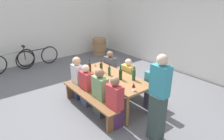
{
  "coord_description": "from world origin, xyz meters",
  "views": [
    {
      "loc": [
        3.48,
        -2.73,
        2.62
      ],
      "look_at": [
        0.0,
        0.0,
        0.9
      ],
      "focal_mm": 31.13,
      "sensor_mm": 36.0,
      "label": 1
    }
  ],
  "objects_px": {
    "wine_glass_1": "(134,85)",
    "seated_guest_near_3": "(115,104)",
    "parked_bicycle_1": "(12,61)",
    "seated_guest_near_2": "(100,94)",
    "seated_guest_near_1": "(86,86)",
    "wine_bottle_4": "(101,67)",
    "wine_glass_0": "(95,65)",
    "wine_bottle_3": "(109,71)",
    "tasting_table": "(112,78)",
    "bench_near": "(88,98)",
    "bench_far": "(132,83)",
    "wine_bottle_0": "(90,67)",
    "wine_bottle_2": "(134,75)",
    "seated_guest_far_2": "(152,89)",
    "wine_barrel": "(99,47)",
    "seated_guest_far_1": "(128,79)",
    "seated_guest_far_0": "(110,70)",
    "parked_bicycle_0": "(38,57)",
    "wine_bottle_1": "(121,74)",
    "standing_host": "(158,100)",
    "seated_guest_near_0": "(78,78)"
  },
  "relations": [
    {
      "from": "seated_guest_near_1",
      "to": "wine_glass_1",
      "type": "bearing_deg",
      "value": -71.01
    },
    {
      "from": "wine_bottle_2",
      "to": "seated_guest_far_2",
      "type": "distance_m",
      "value": 0.56
    },
    {
      "from": "seated_guest_far_2",
      "to": "wine_barrel",
      "type": "relative_size",
      "value": 1.47
    },
    {
      "from": "seated_guest_far_0",
      "to": "seated_guest_far_2",
      "type": "relative_size",
      "value": 0.97
    },
    {
      "from": "wine_barrel",
      "to": "bench_far",
      "type": "bearing_deg",
      "value": -21.61
    },
    {
      "from": "wine_bottle_0",
      "to": "wine_glass_1",
      "type": "relative_size",
      "value": 1.92
    },
    {
      "from": "wine_bottle_4",
      "to": "wine_glass_0",
      "type": "bearing_deg",
      "value": -170.7
    },
    {
      "from": "seated_guest_near_0",
      "to": "seated_guest_near_1",
      "type": "distance_m",
      "value": 0.45
    },
    {
      "from": "wine_glass_0",
      "to": "wine_bottle_2",
      "type": "bearing_deg",
      "value": 15.39
    },
    {
      "from": "tasting_table",
      "to": "wine_bottle_1",
      "type": "bearing_deg",
      "value": 3.99
    },
    {
      "from": "wine_bottle_2",
      "to": "seated_guest_far_0",
      "type": "height_order",
      "value": "seated_guest_far_0"
    },
    {
      "from": "seated_guest_far_1",
      "to": "parked_bicycle_0",
      "type": "xyz_separation_m",
      "value": [
        -3.93,
        -1.13,
        -0.13
      ]
    },
    {
      "from": "wine_bottle_0",
      "to": "seated_guest_near_3",
      "type": "distance_m",
      "value": 1.43
    },
    {
      "from": "wine_bottle_1",
      "to": "standing_host",
      "type": "bearing_deg",
      "value": -8.39
    },
    {
      "from": "wine_bottle_3",
      "to": "seated_guest_near_1",
      "type": "distance_m",
      "value": 0.68
    },
    {
      "from": "bench_near",
      "to": "wine_glass_0",
      "type": "bearing_deg",
      "value": 134.45
    },
    {
      "from": "seated_guest_near_3",
      "to": "wine_barrel",
      "type": "height_order",
      "value": "seated_guest_near_3"
    },
    {
      "from": "tasting_table",
      "to": "wine_bottle_1",
      "type": "xyz_separation_m",
      "value": [
        0.3,
        0.02,
        0.2
      ]
    },
    {
      "from": "seated_guest_far_1",
      "to": "seated_guest_near_0",
      "type": "bearing_deg",
      "value": -33.26
    },
    {
      "from": "seated_guest_near_3",
      "to": "wine_bottle_1",
      "type": "bearing_deg",
      "value": 41.04
    },
    {
      "from": "bench_far",
      "to": "wine_glass_0",
      "type": "relative_size",
      "value": 12.27
    },
    {
      "from": "wine_bottle_3",
      "to": "wine_bottle_4",
      "type": "height_order",
      "value": "wine_bottle_4"
    },
    {
      "from": "wine_bottle_4",
      "to": "standing_host",
      "type": "distance_m",
      "value": 1.98
    },
    {
      "from": "seated_guest_far_2",
      "to": "bench_near",
      "type": "bearing_deg",
      "value": -32.86
    },
    {
      "from": "tasting_table",
      "to": "bench_near",
      "type": "height_order",
      "value": "tasting_table"
    },
    {
      "from": "seated_guest_far_0",
      "to": "parked_bicycle_0",
      "type": "bearing_deg",
      "value": -70.31
    },
    {
      "from": "bench_near",
      "to": "wine_bottle_0",
      "type": "distance_m",
      "value": 0.88
    },
    {
      "from": "wine_bottle_0",
      "to": "seated_guest_far_2",
      "type": "distance_m",
      "value": 1.65
    },
    {
      "from": "seated_guest_near_3",
      "to": "seated_guest_far_1",
      "type": "height_order",
      "value": "seated_guest_near_3"
    },
    {
      "from": "tasting_table",
      "to": "parked_bicycle_1",
      "type": "bearing_deg",
      "value": -160.03
    },
    {
      "from": "seated_guest_near_3",
      "to": "seated_guest_far_2",
      "type": "bearing_deg",
      "value": -0.86
    },
    {
      "from": "bench_near",
      "to": "parked_bicycle_1",
      "type": "distance_m",
      "value": 4.11
    },
    {
      "from": "wine_bottle_2",
      "to": "standing_host",
      "type": "relative_size",
      "value": 0.2
    },
    {
      "from": "tasting_table",
      "to": "wine_bottle_2",
      "type": "distance_m",
      "value": 0.61
    },
    {
      "from": "seated_guest_far_2",
      "to": "parked_bicycle_0",
      "type": "xyz_separation_m",
      "value": [
        -4.77,
        -1.13,
        -0.17
      ]
    },
    {
      "from": "wine_bottle_3",
      "to": "wine_barrel",
      "type": "distance_m",
      "value": 4.34
    },
    {
      "from": "wine_glass_1",
      "to": "seated_guest_near_3",
      "type": "distance_m",
      "value": 0.54
    },
    {
      "from": "wine_bottle_4",
      "to": "parked_bicycle_0",
      "type": "xyz_separation_m",
      "value": [
        -3.55,
        -0.53,
        -0.5
      ]
    },
    {
      "from": "seated_guest_near_0",
      "to": "wine_barrel",
      "type": "distance_m",
      "value": 4.09
    },
    {
      "from": "wine_glass_0",
      "to": "seated_guest_near_2",
      "type": "bearing_deg",
      "value": -28.2
    },
    {
      "from": "wine_bottle_0",
      "to": "seated_guest_near_2",
      "type": "relative_size",
      "value": 0.29
    },
    {
      "from": "tasting_table",
      "to": "parked_bicycle_1",
      "type": "height_order",
      "value": "parked_bicycle_1"
    },
    {
      "from": "wine_barrel",
      "to": "parked_bicycle_1",
      "type": "height_order",
      "value": "parked_bicycle_1"
    },
    {
      "from": "seated_guest_far_0",
      "to": "seated_guest_near_3",
      "type": "bearing_deg",
      "value": 55.15
    },
    {
      "from": "seated_guest_near_1",
      "to": "seated_guest_far_1",
      "type": "xyz_separation_m",
      "value": [
        0.29,
        1.12,
        -0.0
      ]
    },
    {
      "from": "wine_bottle_0",
      "to": "wine_bottle_2",
      "type": "distance_m",
      "value": 1.2
    },
    {
      "from": "parked_bicycle_1",
      "to": "seated_guest_near_2",
      "type": "bearing_deg",
      "value": -90.66
    },
    {
      "from": "wine_bottle_2",
      "to": "standing_host",
      "type": "bearing_deg",
      "value": -20.93
    },
    {
      "from": "seated_guest_near_1",
      "to": "standing_host",
      "type": "bearing_deg",
      "value": -78.28
    },
    {
      "from": "wine_glass_0",
      "to": "parked_bicycle_1",
      "type": "relative_size",
      "value": 0.09
    }
  ]
}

